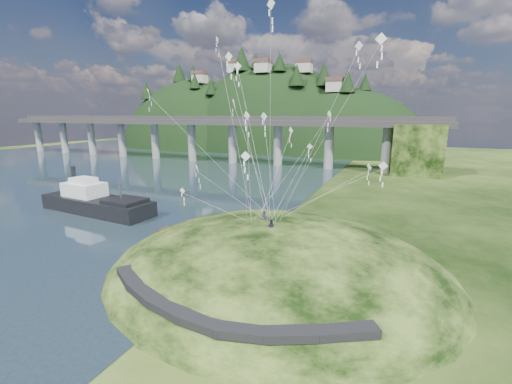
% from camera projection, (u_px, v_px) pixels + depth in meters
% --- Properties ---
extents(ground, '(320.00, 320.00, 0.00)m').
position_uv_depth(ground, '(199.00, 265.00, 36.12)').
color(ground, black).
rests_on(ground, ground).
extents(water, '(240.00, 240.00, 0.00)m').
position_uv_depth(water, '(30.00, 174.00, 90.88)').
color(water, '#283D4A').
rests_on(water, ground).
extents(grass_hill, '(36.00, 32.00, 13.00)m').
position_uv_depth(grass_hill, '(276.00, 284.00, 35.14)').
color(grass_hill, black).
rests_on(grass_hill, ground).
extents(footpath, '(22.29, 5.84, 0.83)m').
position_uv_depth(footpath, '(212.00, 310.00, 24.04)').
color(footpath, black).
rests_on(footpath, ground).
extents(bridge, '(160.00, 11.00, 15.00)m').
position_uv_depth(bridge, '(248.00, 133.00, 106.90)').
color(bridge, '#2D2B2B').
rests_on(bridge, ground).
extents(far_ridge, '(153.00, 70.00, 94.50)m').
position_uv_depth(far_ridge, '(261.00, 163.00, 163.96)').
color(far_ridge, black).
rests_on(far_ridge, ground).
extents(work_barge, '(20.86, 7.17, 7.17)m').
position_uv_depth(work_barge, '(95.00, 201.00, 55.19)').
color(work_barge, black).
rests_on(work_barge, ground).
extents(wooden_dock, '(13.09, 2.75, 0.93)m').
position_uv_depth(wooden_dock, '(205.00, 235.00, 43.93)').
color(wooden_dock, '#311D14').
rests_on(wooden_dock, ground).
extents(kite_flyers, '(2.22, 2.59, 1.92)m').
position_uv_depth(kite_flyers, '(268.00, 215.00, 33.77)').
color(kite_flyers, '#282A35').
rests_on(kite_flyers, ground).
extents(kite_swarm, '(20.99, 17.56, 17.86)m').
position_uv_depth(kite_swarm, '(277.00, 115.00, 32.58)').
color(kite_swarm, white).
rests_on(kite_swarm, ground).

